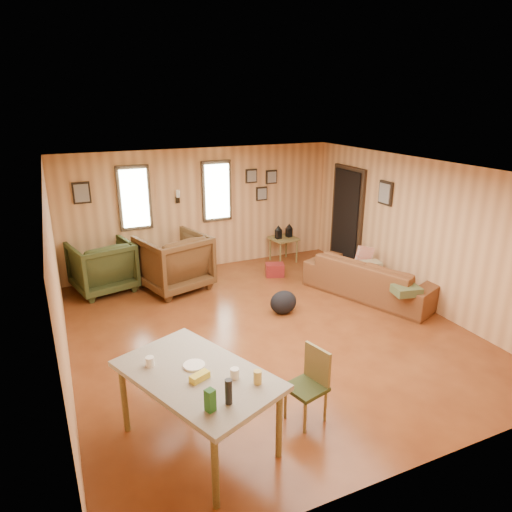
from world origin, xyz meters
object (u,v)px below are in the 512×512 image
Objects in this scene: dining_table at (198,380)px; recliner_green at (102,264)px; side_table at (284,236)px; recliner_brown at (174,259)px; end_table at (147,263)px; sofa at (372,271)px.

recliner_green is at bearing 72.67° from dining_table.
side_table is at bearing 31.48° from dining_table.
recliner_brown reaches higher than end_table.
sofa is at bearing -32.00° from end_table.
sofa is at bearing 139.46° from recliner_green.
sofa is 4.75m from recliner_green.
recliner_brown reaches higher than side_table.
recliner_green is at bearing 179.61° from end_table.
sofa is 2.85× the size of side_table.
dining_table is at bearing 62.11° from recliner_brown.
recliner_green reaches higher than end_table.
side_table is at bearing 174.37° from recliner_brown.
side_table is 5.54m from dining_table.
recliner_brown is 2.51m from side_table.
side_table is at bearing 167.22° from recliner_green.
recliner_green is (-1.19, 0.44, -0.05)m from recliner_brown.
side_table is 0.44× the size of dining_table.
side_table is (3.66, 0.05, 0.05)m from recliner_green.
sofa is 4.46m from dining_table.
sofa reaches higher than side_table.
recliner_brown is at bearing 38.52° from sofa.
dining_table is at bearing 98.78° from sofa.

